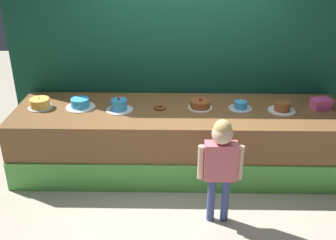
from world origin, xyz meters
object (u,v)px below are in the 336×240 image
object	(u,v)px
child_figure	(221,158)
donut	(160,107)
pink_box	(321,104)
cake_center_left	(119,105)
cake_left	(80,104)
cake_far_right	(282,107)
cake_center_right	(200,104)
cake_far_left	(40,103)
cake_right	(241,106)

from	to	relation	value
child_figure	donut	xyz separation A→B (m)	(-0.62, 1.04, 0.08)
child_figure	pink_box	distance (m)	1.70
child_figure	donut	bearing A→B (deg)	120.88
pink_box	cake_center_left	xyz separation A→B (m)	(-2.41, -0.10, -0.00)
cake_center_left	pink_box	bearing A→B (deg)	2.33
cake_left	cake_far_right	size ratio (longest dim) A/B	1.10
donut	cake_far_right	distance (m)	1.45
cake_center_left	cake_left	bearing A→B (deg)	171.42
cake_center_left	cake_center_right	size ratio (longest dim) A/B	1.08
child_figure	cake_center_right	size ratio (longest dim) A/B	3.87
donut	pink_box	bearing A→B (deg)	1.33
cake_left	cake_center_right	bearing A→B (deg)	0.50
child_figure	cake_left	xyz separation A→B (m)	(-1.59, 1.06, 0.11)
child_figure	cake_center_right	bearing A→B (deg)	97.55
child_figure	cake_center_right	xyz separation A→B (m)	(-0.14, 1.08, 0.10)
cake_far_left	cake_far_right	world-z (taller)	cake_far_left
donut	cake_right	bearing A→B (deg)	1.04
donut	cake_far_right	size ratio (longest dim) A/B	0.44
donut	cake_right	world-z (taller)	cake_right
donut	cake_far_right	xyz separation A→B (m)	(1.44, -0.04, 0.03)
cake_center_left	cake_far_right	xyz separation A→B (m)	(1.93, 0.02, -0.01)
child_figure	cake_center_left	world-z (taller)	child_figure
pink_box	donut	size ratio (longest dim) A/B	1.47
child_figure	donut	world-z (taller)	child_figure
cake_right	cake_far_right	distance (m)	0.48
pink_box	cake_center_left	size ratio (longest dim) A/B	0.65
child_figure	cake_center_right	world-z (taller)	child_figure
cake_left	cake_right	distance (m)	1.93
cake_left	cake_center_left	size ratio (longest dim) A/B	1.11
donut	cake_center_right	size ratio (longest dim) A/B	0.48
child_figure	cake_far_left	world-z (taller)	child_figure
cake_left	cake_right	bearing A→B (deg)	-0.06
cake_center_left	cake_center_right	bearing A→B (deg)	5.07
child_figure	cake_center_left	bearing A→B (deg)	138.14
cake_far_left	pink_box	bearing A→B (deg)	0.74
cake_center_right	cake_far_left	bearing A→B (deg)	-179.07
cake_left	cake_right	size ratio (longest dim) A/B	1.26
child_figure	cake_far_right	xyz separation A→B (m)	(0.82, 1.01, 0.11)
cake_center_left	cake_right	world-z (taller)	cake_center_left
cake_far_left	cake_right	distance (m)	2.41
cake_center_right	cake_right	size ratio (longest dim) A/B	1.05
cake_far_left	cake_far_right	xyz separation A→B (m)	(2.89, -0.04, -0.01)
cake_left	cake_center_right	distance (m)	1.44
pink_box	cake_center_left	distance (m)	2.41
pink_box	cake_right	distance (m)	0.96
cake_far_right	cake_left	bearing A→B (deg)	178.65
child_figure	cake_far_left	size ratio (longest dim) A/B	3.86
child_figure	cake_far_right	distance (m)	1.30
cake_center_right	cake_far_right	bearing A→B (deg)	-4.13
donut	cake_left	xyz separation A→B (m)	(-0.96, 0.02, 0.03)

